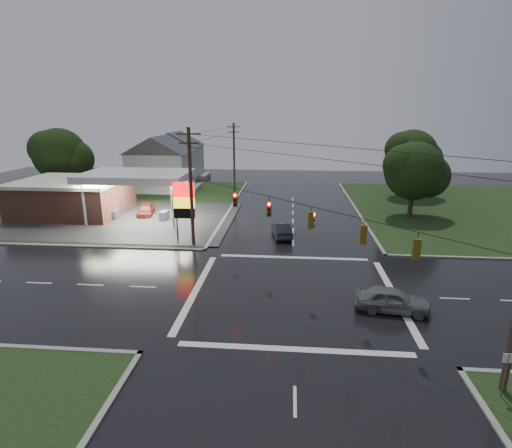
# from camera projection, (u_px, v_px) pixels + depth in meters

# --- Properties ---
(ground) EXTENTS (120.00, 120.00, 0.00)m
(ground) POSITION_uv_depth(u_px,v_px,m) (294.00, 292.00, 28.24)
(ground) COLOR black
(ground) RESTS_ON ground
(grass_nw) EXTENTS (36.00, 36.00, 0.08)m
(grass_nw) POSITION_uv_depth(u_px,v_px,m) (105.00, 203.00, 55.28)
(grass_nw) COLOR black
(grass_nw) RESTS_ON ground
(grass_ne) EXTENTS (36.00, 36.00, 0.08)m
(grass_ne) POSITION_uv_depth(u_px,v_px,m) (497.00, 211.00, 50.98)
(grass_ne) COLOR black
(grass_ne) RESTS_ON ground
(gas_station) EXTENTS (26.20, 18.00, 5.60)m
(gas_station) POSITION_uv_depth(u_px,v_px,m) (82.00, 194.00, 48.53)
(gas_station) COLOR #2D2D2D
(gas_station) RESTS_ON ground
(pylon_sign) EXTENTS (2.00, 0.35, 6.00)m
(pylon_sign) POSITION_uv_depth(u_px,v_px,m) (184.00, 202.00, 38.06)
(pylon_sign) COLOR #59595E
(pylon_sign) RESTS_ON ground
(utility_pole_nw) EXTENTS (2.20, 0.32, 11.00)m
(utility_pole_nw) POSITION_uv_depth(u_px,v_px,m) (191.00, 186.00, 36.55)
(utility_pole_nw) COLOR #382619
(utility_pole_nw) RESTS_ON ground
(utility_pole_n) EXTENTS (2.20, 0.32, 10.50)m
(utility_pole_n) POSITION_uv_depth(u_px,v_px,m) (234.00, 155.00, 63.91)
(utility_pole_n) COLOR #382619
(utility_pole_n) RESTS_ON ground
(traffic_signals) EXTENTS (26.87, 26.87, 1.47)m
(traffic_signals) POSITION_uv_depth(u_px,v_px,m) (297.00, 203.00, 26.43)
(traffic_signals) COLOR black
(traffic_signals) RESTS_ON ground
(house_near) EXTENTS (11.05, 8.48, 8.60)m
(house_near) POSITION_uv_depth(u_px,v_px,m) (161.00, 163.00, 63.24)
(house_near) COLOR silver
(house_near) RESTS_ON ground
(house_far) EXTENTS (11.05, 8.48, 8.60)m
(house_far) POSITION_uv_depth(u_px,v_px,m) (176.00, 154.00, 74.81)
(house_far) COLOR silver
(house_far) RESTS_ON ground
(tree_nw_behind) EXTENTS (8.93, 7.60, 10.00)m
(tree_nw_behind) POSITION_uv_depth(u_px,v_px,m) (61.00, 155.00, 58.06)
(tree_nw_behind) COLOR black
(tree_nw_behind) RESTS_ON ground
(tree_ne_near) EXTENTS (7.99, 6.80, 8.98)m
(tree_ne_near) POSITION_uv_depth(u_px,v_px,m) (415.00, 171.00, 46.60)
(tree_ne_near) COLOR black
(tree_ne_near) RESTS_ON ground
(tree_ne_far) EXTENTS (8.46, 7.20, 9.80)m
(tree_ne_far) POSITION_uv_depth(u_px,v_px,m) (413.00, 155.00, 57.68)
(tree_ne_far) COLOR black
(tree_ne_far) RESTS_ON ground
(car_north) EXTENTS (2.35, 4.76, 1.50)m
(car_north) POSITION_uv_depth(u_px,v_px,m) (281.00, 230.00, 40.48)
(car_north) COLOR #202329
(car_north) RESTS_ON ground
(car_crossing) EXTENTS (4.86, 2.53, 1.58)m
(car_crossing) POSITION_uv_depth(u_px,v_px,m) (393.00, 300.00, 25.43)
(car_crossing) COLOR slate
(car_crossing) RESTS_ON ground
(car_pump) EXTENTS (2.49, 4.55, 1.25)m
(car_pump) POSITION_uv_depth(u_px,v_px,m) (146.00, 210.00, 48.83)
(car_pump) COLOR #5F2215
(car_pump) RESTS_ON ground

